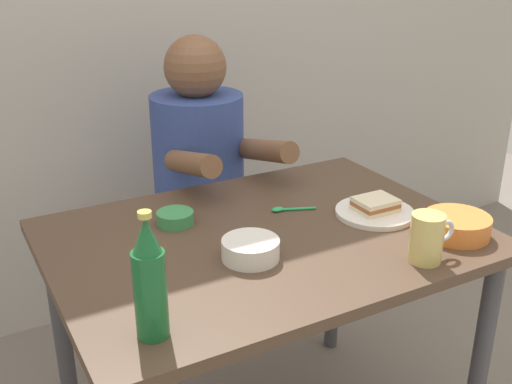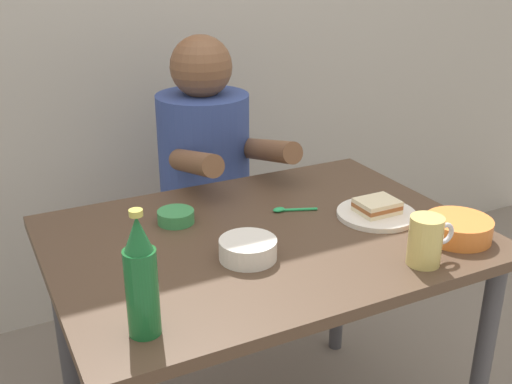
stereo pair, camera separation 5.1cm
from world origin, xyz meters
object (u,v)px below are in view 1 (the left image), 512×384
at_px(soup_bowl_orange, 457,225).
at_px(sandwich, 375,204).
at_px(dining_table, 265,265).
at_px(person_seated, 200,153).
at_px(beer_mug, 427,238).
at_px(plate_orange, 375,213).
at_px(beer_bottle, 150,281).
at_px(stool, 202,258).

bearing_deg(soup_bowl_orange, sandwich, 116.68).
xyz_separation_m(dining_table, soup_bowl_orange, (0.43, -0.25, 0.12)).
bearing_deg(person_seated, dining_table, -98.15).
height_order(beer_mug, soup_bowl_orange, beer_mug).
xyz_separation_m(dining_table, plate_orange, (0.33, -0.04, 0.10)).
distance_m(person_seated, beer_bottle, 1.03).
height_order(person_seated, soup_bowl_orange, person_seated).
bearing_deg(beer_mug, sandwich, 76.46).
xyz_separation_m(dining_table, beer_mug, (0.26, -0.31, 0.15)).
bearing_deg(stool, sandwich, -70.46).
height_order(beer_bottle, soup_bowl_orange, beer_bottle).
bearing_deg(stool, beer_mug, -79.48).
xyz_separation_m(person_seated, beer_mug, (0.17, -0.93, 0.03)).
bearing_deg(dining_table, sandwich, -7.61).
relative_size(person_seated, soup_bowl_orange, 4.23).
relative_size(sandwich, beer_mug, 0.87).
relative_size(dining_table, soup_bowl_orange, 6.47).
bearing_deg(plate_orange, beer_bottle, -162.11).
bearing_deg(stool, dining_table, -98.00).
xyz_separation_m(sandwich, beer_mug, (-0.06, -0.27, 0.03)).
relative_size(dining_table, plate_orange, 5.00).
bearing_deg(dining_table, soup_bowl_orange, -29.91).
bearing_deg(plate_orange, sandwich, 180.00).
relative_size(dining_table, person_seated, 1.53).
xyz_separation_m(beer_mug, beer_bottle, (-0.67, 0.03, 0.06)).
bearing_deg(plate_orange, stool, 109.54).
distance_m(sandwich, beer_mug, 0.28).
height_order(stool, beer_bottle, beer_bottle).
bearing_deg(soup_bowl_orange, beer_mug, -159.10).
relative_size(dining_table, stool, 2.44).
height_order(beer_mug, beer_bottle, beer_bottle).
bearing_deg(beer_mug, soup_bowl_orange, 20.90).
distance_m(beer_mug, beer_bottle, 0.68).
distance_m(plate_orange, beer_bottle, 0.78).
relative_size(stool, soup_bowl_orange, 2.65).
xyz_separation_m(sandwich, beer_bottle, (-0.74, -0.24, 0.09)).
xyz_separation_m(stool, sandwich, (0.24, -0.67, 0.42)).
distance_m(person_seated, sandwich, 0.70).
height_order(person_seated, beer_bottle, person_seated).
bearing_deg(beer_bottle, sandwich, 17.89).
height_order(sandwich, beer_bottle, beer_bottle).
bearing_deg(beer_bottle, dining_table, 34.50).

